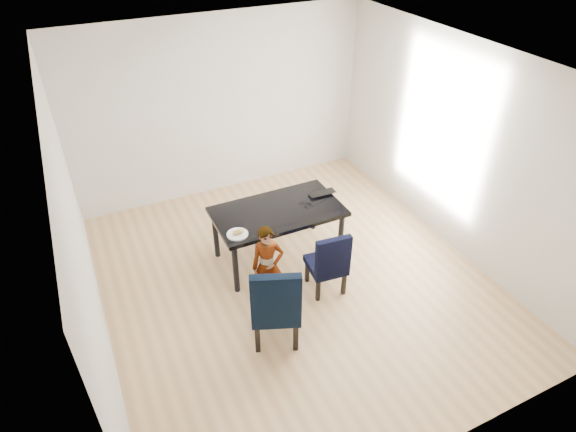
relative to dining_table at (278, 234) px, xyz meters
name	(u,v)px	position (x,y,z in m)	size (l,w,h in m)	color
floor	(295,280)	(0.00, -0.50, -0.38)	(4.50, 5.00, 0.01)	tan
ceiling	(297,65)	(0.00, -0.50, 2.33)	(4.50, 5.00, 0.01)	white
wall_back	(221,108)	(0.00, 2.00, 0.98)	(4.50, 0.01, 2.70)	beige
wall_front	(452,356)	(0.00, -3.00, 0.98)	(4.50, 0.01, 2.70)	silver
wall_left	(79,243)	(-2.25, -0.50, 0.98)	(0.01, 5.00, 2.70)	white
wall_right	(456,148)	(2.25, -0.50, 0.98)	(0.01, 5.00, 2.70)	white
dining_table	(278,234)	(0.00, 0.00, 0.00)	(1.60, 0.90, 0.75)	black
chair_left	(275,300)	(-0.58, -1.21, 0.15)	(0.51, 0.53, 1.05)	black
chair_right	(326,260)	(0.27, -0.78, 0.06)	(0.42, 0.44, 0.88)	black
child	(268,265)	(-0.43, -0.65, 0.14)	(0.37, 0.25, 1.02)	#FB3715
plate	(237,234)	(-0.63, -0.26, 0.38)	(0.25, 0.25, 0.01)	silver
sandwich	(238,232)	(-0.62, -0.26, 0.42)	(0.14, 0.07, 0.06)	olive
laptop	(320,191)	(0.68, 0.14, 0.39)	(0.36, 0.23, 0.03)	black
cable_tangle	(310,206)	(0.41, -0.09, 0.38)	(0.13, 0.13, 0.01)	black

